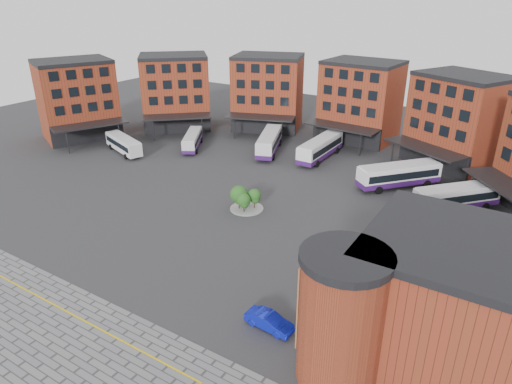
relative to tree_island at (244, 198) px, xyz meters
The scene contains 12 objects.
ground 11.85m from the tree_island, 99.20° to the right, with size 160.00×160.00×0.00m, color #28282B.
yellow_line 25.63m from the tree_island, 89.72° to the right, with size 26.00×0.15×0.02m, color gold.
main_building 28.04m from the tree_island, 103.99° to the left, with size 94.14×42.48×14.60m.
east_building 30.76m from the tree_island, 28.60° to the right, with size 17.40×15.40×10.60m.
tree_island is the anchor object (origin of this frame).
bus_a 31.29m from the tree_island, 165.70° to the left, with size 10.43×5.70×2.90m.
bus_b 27.14m from the tree_island, 143.39° to the left, with size 6.95×9.65×2.78m.
bus_c 23.34m from the tree_island, 112.47° to the left, with size 7.06×12.44×3.45m.
bus_d 23.20m from the tree_island, 89.79° to the left, with size 3.25×12.35×3.47m.
bus_e 23.43m from the tree_island, 50.88° to the left, with size 10.26×11.19×3.48m.
bus_f 27.57m from the tree_island, 32.52° to the left, with size 9.73×10.30×3.25m.
blue_car 22.80m from the tree_island, 51.22° to the right, with size 1.51×4.33×1.43m, color #0D18B0.
Camera 1 is at (31.49, -32.85, 26.54)m, focal length 32.00 mm.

